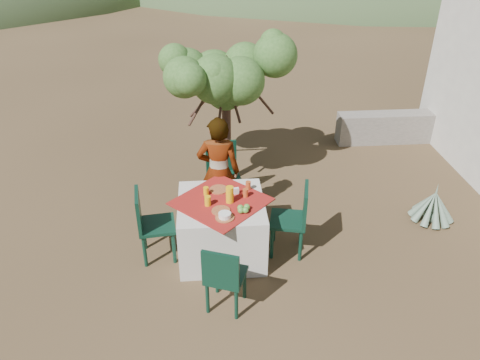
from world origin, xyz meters
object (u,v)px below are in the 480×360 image
juice_pitcher (230,195)px  shrub_tree (230,82)px  person (219,172)px  chair_far (223,172)px  chair_near (224,276)px  chair_right (295,217)px  table (222,227)px  chair_left (150,222)px  agave (433,206)px

juice_pitcher → shrub_tree: bearing=86.3°
person → juice_pitcher: bearing=104.9°
shrub_tree → juice_pitcher: (-0.12, -1.86, -0.74)m
chair_far → shrub_tree: size_ratio=0.47×
chair_near → person: person is taller
chair_far → chair_right: bearing=-65.4°
table → juice_pitcher: juice_pitcher is taller
shrub_tree → juice_pitcher: bearing=-93.7°
chair_left → chair_right: 1.74m
shrub_tree → agave: (2.69, -1.35, -1.39)m
person → juice_pitcher: (0.11, -0.71, 0.09)m
agave → juice_pitcher: (-2.81, -0.51, 0.65)m
person → shrub_tree: 1.44m
chair_left → chair_right: bearing=-97.9°
chair_right → chair_left: bearing=-78.5°
juice_pitcher → chair_right: bearing=-1.1°
table → juice_pitcher: 0.50m
juice_pitcher → table: bearing=163.8°
person → shrub_tree: bearing=-94.7°
person → juice_pitcher: 0.73m
chair_far → agave: 2.93m
chair_far → juice_pitcher: 1.18m
chair_far → chair_right: (0.81, -1.15, -0.01)m
chair_left → chair_right: chair_right is taller
chair_near → chair_left: 1.28m
chair_left → juice_pitcher: (0.96, -0.01, 0.35)m
table → juice_pitcher: bearing=-16.2°
table → shrub_tree: bearing=83.0°
shrub_tree → juice_pitcher: shrub_tree is taller
chair_far → chair_left: (-0.93, -1.12, -0.01)m
chair_right → agave: 2.12m
chair_right → chair_near: bearing=-31.7°
table → chair_far: 1.11m
chair_near → chair_far: bearing=-72.2°
chair_far → chair_right: 1.41m
table → person: size_ratio=0.85×
chair_left → person: bearing=-57.7°
table → chair_right: 0.90m
chair_left → chair_right: (1.74, -0.03, 0.00)m
table → chair_left: bearing=-178.9°
person → chair_left: bearing=45.7°
juice_pitcher → chair_near: bearing=-97.3°
agave → shrub_tree: bearing=153.5°
chair_far → chair_near: (-0.09, -2.08, -0.06)m
chair_far → chair_left: chair_far is taller
chair_right → shrub_tree: size_ratio=0.46×
table → person: (-0.00, 0.68, 0.39)m
chair_right → shrub_tree: shrub_tree is taller
person → agave: bearing=-177.4°
chair_near → shrub_tree: (0.24, 2.81, 1.13)m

